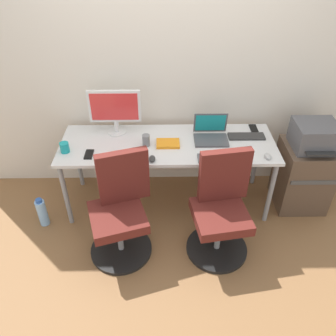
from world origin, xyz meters
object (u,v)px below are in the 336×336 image
at_px(side_cabinet, 303,176).
at_px(desktop_monitor, 115,109).
at_px(office_chair_right, 221,210).
at_px(coffee_mug, 65,147).
at_px(office_chair_left, 120,211).
at_px(printer, 315,136).
at_px(water_bottle_on_floor, 42,212).
at_px(open_laptop, 211,133).

relative_size(side_cabinet, desktop_monitor, 1.41).
height_order(office_chair_right, coffee_mug, office_chair_right).
xyz_separation_m(office_chair_left, office_chair_right, (0.84, 0.00, 0.00)).
distance_m(desktop_monitor, coffee_mug, 0.57).
distance_m(office_chair_left, office_chair_right, 0.84).
relative_size(office_chair_right, printer, 2.35).
height_order(side_cabinet, water_bottle_on_floor, side_cabinet).
relative_size(office_chair_left, coffee_mug, 10.22).
distance_m(printer, desktop_monitor, 1.84).
height_order(side_cabinet, printer, printer).
bearing_deg(desktop_monitor, printer, -7.06).
bearing_deg(coffee_mug, side_cabinet, 2.62).
bearing_deg(coffee_mug, office_chair_right, -18.78).
relative_size(office_chair_right, open_laptop, 3.03).
bearing_deg(water_bottle_on_floor, open_laptop, 13.56).
distance_m(side_cabinet, desktop_monitor, 1.93).
height_order(printer, coffee_mug, printer).
bearing_deg(office_chair_right, office_chair_left, -179.86).
bearing_deg(office_chair_left, side_cabinet, 17.94).
relative_size(office_chair_right, water_bottle_on_floor, 3.03).
bearing_deg(coffee_mug, open_laptop, 8.99).
bearing_deg(desktop_monitor, office_chair_right, -40.39).
bearing_deg(office_chair_left, printer, 17.92).
distance_m(office_chair_right, side_cabinet, 1.06).
xyz_separation_m(office_chair_right, printer, (0.90, 0.56, 0.37)).
xyz_separation_m(printer, desktop_monitor, (-1.82, 0.22, 0.17)).
xyz_separation_m(printer, coffee_mug, (-2.24, -0.10, -0.04)).
relative_size(water_bottle_on_floor, desktop_monitor, 0.65).
bearing_deg(open_laptop, coffee_mug, -171.01).
relative_size(desktop_monitor, coffee_mug, 5.22).
distance_m(office_chair_right, water_bottle_on_floor, 1.67).
relative_size(open_laptop, coffee_mug, 3.37).
xyz_separation_m(office_chair_right, open_laptop, (-0.03, 0.66, 0.35)).
height_order(side_cabinet, open_laptop, open_laptop).
bearing_deg(water_bottle_on_floor, office_chair_right, -9.78).
distance_m(water_bottle_on_floor, desktop_monitor, 1.19).
xyz_separation_m(office_chair_right, side_cabinet, (0.90, 0.56, -0.08)).
xyz_separation_m(side_cabinet, desktop_monitor, (-1.82, 0.22, 0.63)).
height_order(printer, water_bottle_on_floor, printer).
xyz_separation_m(office_chair_left, water_bottle_on_floor, (-0.79, 0.28, -0.28)).
distance_m(office_chair_right, coffee_mug, 1.46).
relative_size(office_chair_left, side_cabinet, 1.39).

